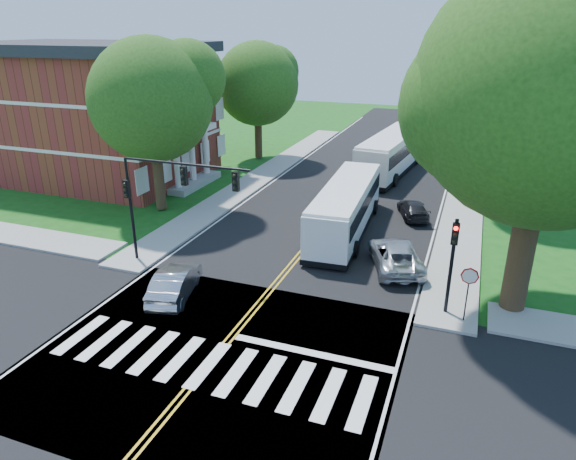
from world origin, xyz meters
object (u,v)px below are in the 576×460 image
at_px(suv, 396,255).
at_px(signal_ne, 453,255).
at_px(bus_lead, 346,207).
at_px(hatchback, 175,283).
at_px(signal_nw, 166,189).
at_px(bus_follow, 392,152).
at_px(dark_sedan, 413,209).

bearing_deg(suv, signal_ne, 105.72).
height_order(signal_ne, bus_lead, signal_ne).
bearing_deg(hatchback, bus_lead, -131.32).
height_order(signal_nw, bus_follow, signal_nw).
height_order(hatchback, dark_sedan, hatchback).
height_order(signal_nw, dark_sedan, signal_nw).
bearing_deg(bus_lead, signal_ne, 126.44).
height_order(signal_ne, suv, signal_ne).
relative_size(signal_nw, bus_follow, 0.54).
bearing_deg(signal_ne, bus_lead, 129.41).
bearing_deg(signal_ne, signal_nw, -179.95).
relative_size(signal_ne, bus_lead, 0.37).
relative_size(hatchback, dark_sedan, 1.10).
height_order(suv, dark_sedan, suv).
relative_size(bus_follow, dark_sedan, 3.37).
xyz_separation_m(signal_ne, hatchback, (-12.20, -2.73, -2.24)).
distance_m(bus_follow, dark_sedan, 11.32).
bearing_deg(signal_ne, suv, 125.74).
bearing_deg(bus_follow, suv, 106.31).
relative_size(signal_ne, suv, 0.87).
height_order(bus_lead, hatchback, bus_lead).
bearing_deg(signal_nw, dark_sedan, 48.03).
bearing_deg(hatchback, signal_ne, 178.20).
relative_size(bus_lead, bus_follow, 0.90).
xyz_separation_m(signal_nw, suv, (11.15, 4.04, -3.66)).
relative_size(bus_follow, hatchback, 3.05).
distance_m(signal_ne, suv, 5.45).
distance_m(signal_ne, hatchback, 12.70).
distance_m(signal_ne, bus_lead, 10.62).
relative_size(signal_ne, bus_follow, 0.33).
relative_size(hatchback, suv, 0.85).
distance_m(signal_nw, dark_sedan, 16.89).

